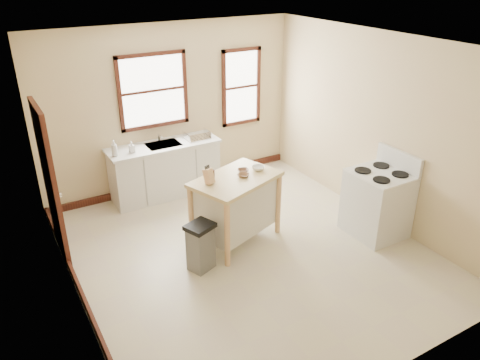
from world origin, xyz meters
The scene contains 23 objects.
floor centered at (0.00, 0.00, 0.00)m, with size 5.00×5.00×0.00m, color #C3B59A.
ceiling centered at (0.00, 0.00, 2.80)m, with size 5.00×5.00×0.00m, color white.
wall_back centered at (0.00, 2.50, 1.40)m, with size 4.50×0.04×2.80m, color #C8B984.
wall_left centered at (-2.25, 0.00, 1.40)m, with size 0.04×5.00×2.80m, color #C8B984.
wall_right centered at (2.25, 0.00, 1.40)m, with size 0.04×5.00×2.80m, color #C8B984.
window_main centered at (-0.30, 2.48, 1.75)m, with size 1.17×0.06×1.22m, color #36130E, non-canonical shape.
window_side centered at (1.35, 2.48, 1.60)m, with size 0.77×0.06×1.37m, color #36130E, non-canonical shape.
door_left centered at (-2.21, 1.30, 1.05)m, with size 0.06×0.90×2.10m, color #36130E.
baseboard_back centered at (0.00, 2.47, 0.06)m, with size 4.50×0.04×0.12m, color #36130E.
baseboard_left centered at (-2.22, 0.00, 0.06)m, with size 0.04×5.00×0.12m, color #36130E.
sink_counter centered at (-0.30, 2.20, 0.46)m, with size 1.86×0.62×0.92m, color beige, non-canonical shape.
faucet centered at (-0.30, 2.38, 1.03)m, with size 0.03×0.03×0.22m, color silver.
soap_bottle_a centered at (-1.13, 2.10, 1.05)m, with size 0.10×0.10×0.26m, color #B2B2B2.
soap_bottle_b centered at (-0.85, 2.11, 1.01)m, with size 0.08×0.08×0.18m, color #B2B2B2.
dish_rack centered at (0.30, 2.16, 0.97)m, with size 0.42×0.31×0.10m, color silver, non-canonical shape.
kitchen_island centered at (0.02, 0.36, 0.49)m, with size 1.20×0.77×0.99m, color tan, non-canonical shape.
knife_block centered at (-0.38, 0.38, 1.09)m, with size 0.10×0.10×0.20m, color #D4B76F, non-canonical shape.
pepper_grinder centered at (-0.28, 0.44, 1.06)m, with size 0.04×0.04×0.15m, color #411E11.
bowl_a centered at (0.13, 0.34, 1.00)m, with size 0.15×0.15×0.04m, color brown.
bowl_b centered at (0.21, 0.47, 1.00)m, with size 0.16×0.16×0.04m, color brown.
bowl_c centered at (0.42, 0.42, 1.01)m, with size 0.18×0.18×0.06m, color white.
trash_bin centered at (-0.72, -0.02, 0.33)m, with size 0.34×0.29×0.66m, color #60605D, non-canonical shape.
gas_stove centered at (1.88, -0.50, 0.62)m, with size 0.77×0.79×1.24m, color silver, non-canonical shape.
Camera 1 is at (-2.82, -4.64, 3.70)m, focal length 35.00 mm.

